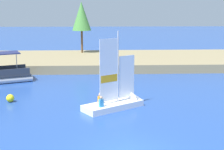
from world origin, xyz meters
TOP-DOWN VIEW (x-y plane):
  - shore_bank at (0.00, 24.29)m, footprint 80.00×11.96m
  - shoreline_tree_centre at (-3.32, 27.89)m, footprint 2.38×2.38m
  - sailboat at (0.33, 7.37)m, footprint 4.68×3.79m
  - channel_buoy at (-7.61, 8.79)m, footprint 0.56×0.56m

SIDE VIEW (x-z plane):
  - channel_buoy at x=-7.61m, z-range 0.00..0.56m
  - sailboat at x=0.33m, z-range -2.44..3.18m
  - shore_bank at x=0.00m, z-range 0.00..0.91m
  - shoreline_tree_centre at x=-3.32m, z-range 2.30..8.71m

